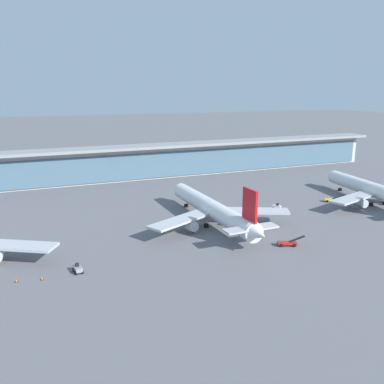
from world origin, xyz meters
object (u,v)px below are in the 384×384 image
object	(u,v)px
safety_cone_echo	(16,281)
safety_cone_bravo	(42,278)
airliner_centre_stand	(213,209)
service_truck_under_wing_yellow	(332,200)
airliner_right_stand	(376,191)
service_truck_on_taxiway_white	(277,207)
service_truck_mid_apron_red	(288,243)
service_truck_near_nose_grey	(78,269)

from	to	relation	value
safety_cone_echo	safety_cone_bravo	bearing A→B (deg)	-12.34
airliner_centre_stand	service_truck_under_wing_yellow	size ratio (longest dim) A/B	8.53
airliner_centre_stand	airliner_right_stand	world-z (taller)	same
safety_cone_echo	service_truck_on_taxiway_white	bearing A→B (deg)	16.21
safety_cone_bravo	service_truck_on_taxiway_white	bearing A→B (deg)	17.95
airliner_centre_stand	service_truck_mid_apron_red	bearing A→B (deg)	-66.45
airliner_centre_stand	service_truck_mid_apron_red	xyz separation A→B (m)	(9.96, -22.86, -4.02)
airliner_centre_stand	service_truck_under_wing_yellow	world-z (taller)	airliner_centre_stand
safety_cone_echo	service_truck_under_wing_yellow	bearing A→B (deg)	12.68
service_truck_under_wing_yellow	service_truck_mid_apron_red	world-z (taller)	same
service_truck_on_taxiway_white	safety_cone_echo	distance (m)	84.07
service_truck_under_wing_yellow	safety_cone_bravo	size ratio (longest dim) A/B	9.61
airliner_right_stand	safety_cone_echo	bearing A→B (deg)	-172.72
service_truck_mid_apron_red	service_truck_on_taxiway_white	world-z (taller)	service_truck_mid_apron_red
airliner_right_stand	service_truck_near_nose_grey	world-z (taller)	airliner_right_stand
airliner_centre_stand	service_truck_mid_apron_red	distance (m)	25.26
service_truck_near_nose_grey	service_truck_mid_apron_red	size ratio (longest dim) A/B	0.45
safety_cone_bravo	safety_cone_echo	distance (m)	5.07
service_truck_near_nose_grey	safety_cone_echo	size ratio (longest dim) A/B	4.36
airliner_centre_stand	airliner_right_stand	xyz separation A→B (m)	(61.87, -2.45, 0.00)
service_truck_near_nose_grey	safety_cone_bravo	bearing A→B (deg)	-174.86
airliner_centre_stand	service_truck_near_nose_grey	bearing A→B (deg)	-156.94
service_truck_near_nose_grey	service_truck_on_taxiway_white	distance (m)	72.39
airliner_centre_stand	service_truck_near_nose_grey	world-z (taller)	airliner_centre_stand
airliner_centre_stand	service_truck_on_taxiway_white	xyz separation A→B (m)	(26.89, 6.24, -3.95)
service_truck_under_wing_yellow	safety_cone_echo	size ratio (longest dim) A/B	9.61
service_truck_mid_apron_red	service_truck_near_nose_grey	bearing A→B (deg)	174.21
service_truck_mid_apron_red	safety_cone_echo	size ratio (longest dim) A/B	9.69
service_truck_mid_apron_red	safety_cone_bravo	size ratio (longest dim) A/B	9.69
service_truck_under_wing_yellow	service_truck_on_taxiway_white	world-z (taller)	service_truck_under_wing_yellow
service_truck_on_taxiway_white	service_truck_mid_apron_red	bearing A→B (deg)	-120.19
service_truck_under_wing_yellow	service_truck_on_taxiway_white	distance (m)	23.56
service_truck_on_taxiway_white	safety_cone_echo	bearing A→B (deg)	-163.79
service_truck_near_nose_grey	safety_cone_echo	xyz separation A→B (m)	(-12.40, 0.41, -0.56)
service_truck_under_wing_yellow	safety_cone_bravo	bearing A→B (deg)	-166.12
airliner_right_stand	service_truck_near_nose_grey	distance (m)	104.50
service_truck_on_taxiway_white	safety_cone_echo	size ratio (longest dim) A/B	4.73
airliner_centre_stand	airliner_right_stand	size ratio (longest dim) A/B	1.00
service_truck_on_taxiway_white	safety_cone_echo	world-z (taller)	service_truck_on_taxiway_white
airliner_centre_stand	service_truck_near_nose_grey	distance (m)	45.21
service_truck_under_wing_yellow	safety_cone_bravo	xyz separation A→B (m)	(-99.35, -24.55, -0.49)
service_truck_under_wing_yellow	service_truck_mid_apron_red	xyz separation A→B (m)	(-40.49, -29.10, 0.00)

